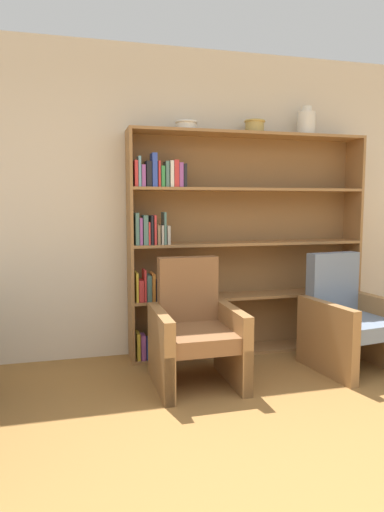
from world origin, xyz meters
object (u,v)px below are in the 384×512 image
bookshelf (229,246)px  armchair_leather (195,332)px  vase_tall (306,123)px  bowl_terracotta (186,125)px  armchair_cushioned (349,321)px  bowl_brass (255,126)px

bookshelf → armchair_leather: bookshelf is taller
armchair_leather → vase_tall: bearing=-153.6°
bowl_terracotta → armchair_cushioned: size_ratio=0.20×
armchair_leather → bookshelf: bearing=-128.1°
bookshelf → armchair_cushioned: bookshelf is taller
bookshelf → vase_tall: bearing=-2.0°
bowl_brass → vase_tall: 0.51m
bookshelf → bowl_terracotta: bowl_terracotta is taller
bookshelf → bowl_brass: size_ratio=11.58×
vase_tall → armchair_leather: bearing=-153.3°
bowl_terracotta → armchair_cushioned: bowl_terracotta is taller
bowl_brass → armchair_leather: bowl_brass is taller
armchair_cushioned → bowl_brass: bearing=-53.0°
armchair_leather → bowl_brass: bearing=-139.6°
vase_tall → armchair_cushioned: 1.83m
armchair_leather → bowl_terracotta: bearing=-98.4°
bowl_terracotta → vase_tall: (1.14, 0.00, 0.07)m
bowl_terracotta → armchair_cushioned: bearing=-26.3°
armchair_leather → armchair_cushioned: 1.34m
bookshelf → armchair_cushioned: bearing=-37.6°
bowl_brass → vase_tall: bearing=0.0°
bowl_brass → armchair_cushioned: bowl_brass is taller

